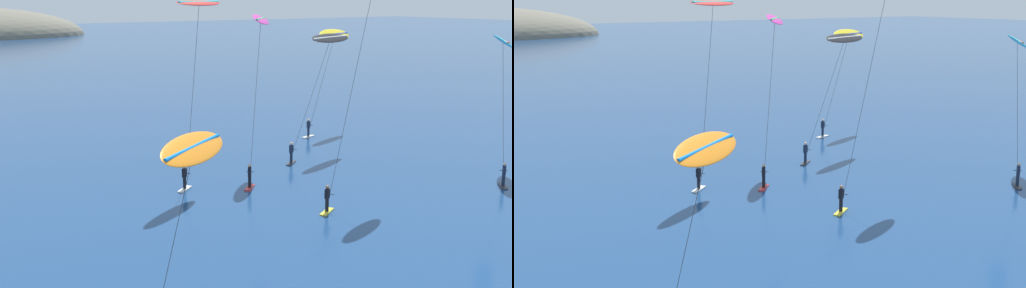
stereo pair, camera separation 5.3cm
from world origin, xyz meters
The scene contains 7 objects.
kitesurfer_black centered at (13.82, 29.81, 8.69)m, with size 9.09×4.35×9.77m.
kitesurfer_orange centered at (-8.89, 10.87, 6.33)m, with size 6.11×4.70×7.35m.
kitesurfer_red centered at (0.61, 27.49, 11.25)m, with size 5.51×4.04×12.51m.
kitesurfer_cyan centered at (21.01, 18.50, 8.84)m, with size 7.36×7.00×9.98m.
kitesurfer_white centered at (8.13, 19.27, 11.59)m, with size 8.07×4.12×13.14m.
kitesurfer_magenta centered at (5.98, 28.07, 10.03)m, with size 6.53×7.19×11.47m.
kitesurfer_yellow centered at (19.87, 36.30, 8.53)m, with size 7.79×3.63×9.71m.
Camera 1 is at (-20.21, -10.75, 12.65)m, focal length 45.00 mm.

